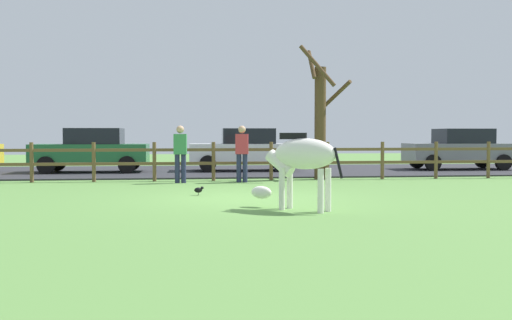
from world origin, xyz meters
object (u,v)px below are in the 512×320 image
Objects in this scene: crow_on_grass at (199,190)px; parked_car_green at (92,150)px; visitor_left_of_tree at (242,151)px; zebra at (301,160)px; bare_tree at (320,117)px; parked_car_white at (245,149)px; visitor_right_of_tree at (180,151)px; parked_car_grey at (460,149)px.

parked_car_green is at bearing 113.60° from crow_on_grass.
visitor_left_of_tree is (4.90, -4.56, 0.06)m from parked_car_green.
crow_on_grass is at bearing 121.30° from zebra.
zebra is at bearing -106.07° from bare_tree.
zebra is at bearing -90.97° from parked_car_white.
crow_on_grass is at bearing -103.20° from parked_car_white.
visitor_right_of_tree is (-4.30, -0.91, -1.01)m from bare_tree.
visitor_left_of_tree is at bearing 93.66° from zebra.
zebra is 6.81m from visitor_right_of_tree.
visitor_left_of_tree is (-2.53, -0.89, -1.01)m from bare_tree.
visitor_right_of_tree is (-1.77, -0.01, 0.00)m from visitor_left_of_tree.
parked_car_white is at bearing 116.46° from bare_tree.
bare_tree reaches higher than parked_car_green.
bare_tree reaches higher than parked_car_grey.
visitor_right_of_tree reaches higher than parked_car_green.
zebra is 0.38× the size of parked_car_grey.
parked_car_green reaches higher than crow_on_grass.
visitor_left_of_tree reaches higher than parked_car_grey.
visitor_left_of_tree is at bearing 0.41° from visitor_right_of_tree.
crow_on_grass is 3.65m from visitor_right_of_tree.
parked_car_green is at bearing 137.05° from visitor_left_of_tree.
visitor_right_of_tree is at bearing 108.70° from zebra.
visitor_right_of_tree reaches higher than parked_car_grey.
crow_on_grass is 3.89m from visitor_left_of_tree.
crow_on_grass is at bearing -131.08° from bare_tree.
zebra is 0.95× the size of visitor_left_of_tree.
crow_on_grass is at bearing -141.59° from parked_car_grey.
visitor_right_of_tree reaches higher than crow_on_grass.
parked_car_white is 5.34m from visitor_right_of_tree.
parked_car_green is (-5.31, 11.02, -0.08)m from zebra.
crow_on_grass is at bearing -66.40° from parked_car_green.
zebra is 7.27× the size of crow_on_grass.
bare_tree reaches higher than zebra.
crow_on_grass is 0.05× the size of parked_car_white.
visitor_right_of_tree is at bearing 96.72° from crow_on_grass.
bare_tree is 8.35m from parked_car_green.
zebra is at bearing -86.34° from visitor_left_of_tree.
parked_car_green is 6.69m from visitor_left_of_tree.
parked_car_green is at bearing 115.73° from zebra.
parked_car_white is at bearing 2.21° from parked_car_green.
zebra is at bearing -71.30° from visitor_right_of_tree.
parked_car_green is 5.54m from visitor_right_of_tree.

